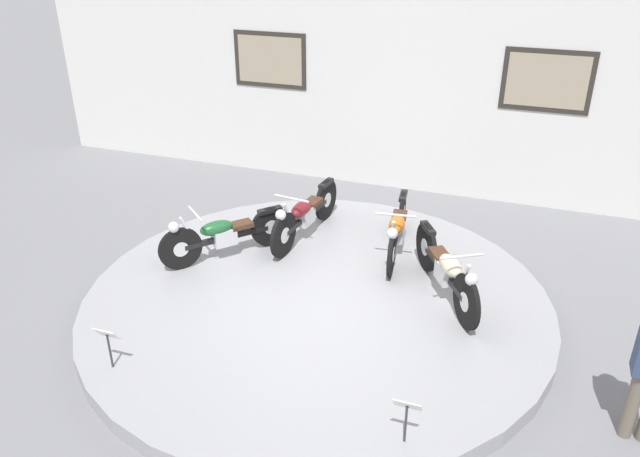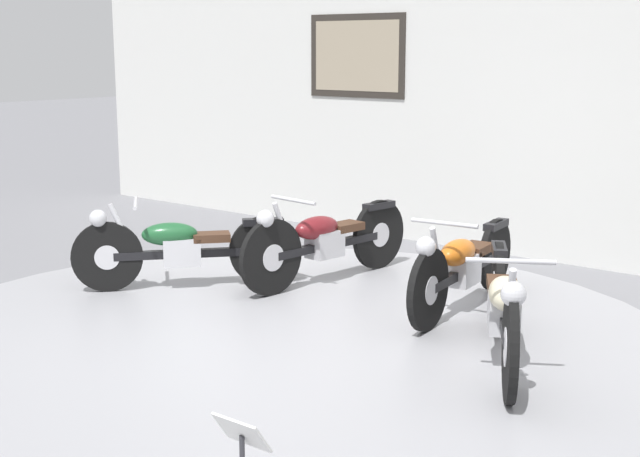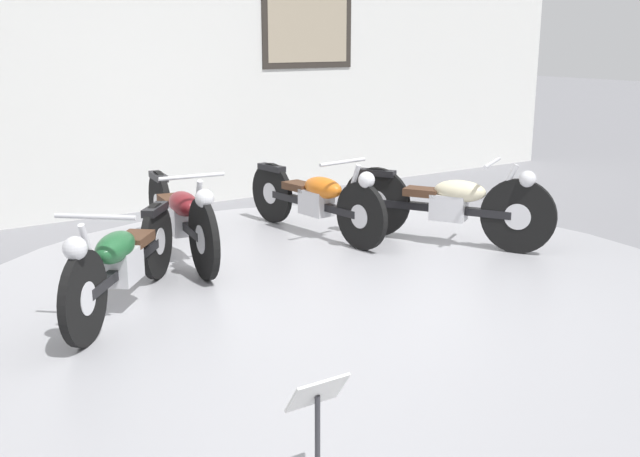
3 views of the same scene
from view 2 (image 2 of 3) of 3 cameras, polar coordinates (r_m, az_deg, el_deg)
The scene contains 8 objects.
ground_plane at distance 6.61m, azimuth -2.63°, elevation -8.63°, with size 60.00×60.00×0.00m, color slate.
display_platform at distance 6.58m, azimuth -2.64°, elevation -7.77°, with size 5.92×5.92×0.21m, color #99999E.
back_wall at distance 9.88m, azimuth 14.19°, elevation 9.45°, with size 14.00×0.22×3.96m.
motorcycle_green at distance 7.83m, azimuth -8.87°, elevation -1.12°, with size 1.32×1.52×0.78m.
motorcycle_maroon at distance 7.93m, azimuth 0.31°, elevation -0.67°, with size 0.54×2.00×0.80m.
motorcycle_orange at distance 7.18m, azimuth 9.10°, elevation -2.25°, with size 0.54×1.96×0.79m.
motorcycle_cream at distance 5.99m, azimuth 11.70°, elevation -4.90°, with size 1.07×1.77×0.81m.
info_placard_front_centre at distance 3.99m, azimuth -5.01°, elevation -13.76°, with size 0.26×0.11×0.51m.
Camera 2 is at (4.10, -4.67, 2.28)m, focal length 50.00 mm.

